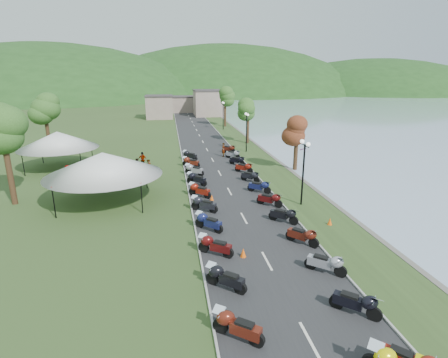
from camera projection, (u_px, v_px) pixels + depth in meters
name	position (u px, v px, depth m)	size (l,w,h in m)	color
road	(207.00, 150.00, 47.42)	(7.00, 120.00, 0.02)	#2B2B2D
hills_backdrop	(177.00, 93.00, 198.92)	(360.00, 120.00, 76.00)	#285621
far_building	(180.00, 105.00, 89.02)	(18.00, 16.00, 5.00)	gray
moto_row_left	(209.00, 223.00, 22.62)	(2.60, 42.13, 1.10)	#331411
moto_row_right	(265.00, 193.00, 28.43)	(2.60, 37.97, 1.10)	#331411
vendor_tent_main	(105.00, 177.00, 27.51)	(6.03, 6.03, 4.00)	silver
vendor_tent_side	(59.00, 150.00, 37.52)	(5.49, 5.49, 4.00)	silver
tree_park_left	(4.00, 143.00, 26.12)	(3.48, 3.48, 9.67)	#3F732A
tree_lakeside	(296.00, 140.00, 36.60)	(2.30, 2.30, 6.38)	#3F732A
pedestrian_a	(150.00, 178.00, 34.43)	(0.68, 0.50, 1.86)	slate
pedestrian_b	(138.00, 173.00, 36.13)	(0.75, 0.41, 1.55)	slate
pedestrian_c	(84.00, 178.00, 34.26)	(1.04, 0.43, 1.62)	slate
traffic_cone_near	(243.00, 253.00, 19.36)	(0.34, 0.34, 0.54)	#F2590C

